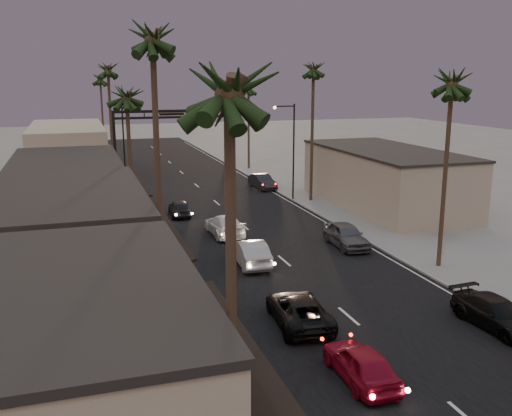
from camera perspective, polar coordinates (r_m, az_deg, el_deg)
ground at (r=47.36m, az=-2.23°, el=-0.96°), size 200.00×200.00×0.00m
road at (r=52.07m, az=-3.69°, el=0.31°), size 14.00×120.00×0.02m
sidewalk_left at (r=57.52m, az=-14.64°, el=1.18°), size 5.00×92.00×0.12m
sidewalk_right at (r=61.40m, az=3.34°, el=2.31°), size 5.00×92.00×0.12m
storefront_near at (r=18.50m, az=-18.80°, el=-15.69°), size 8.00×12.00×5.50m
storefront_mid at (r=31.55m, az=-18.49°, el=-3.64°), size 8.00×14.00×5.50m
storefront_far at (r=47.18m, az=-18.33°, el=1.43°), size 8.00×16.00×5.00m
storefront_dist at (r=69.83m, az=-18.28°, el=5.42°), size 8.00×20.00×6.00m
building_right at (r=52.24m, az=12.74°, el=2.84°), size 8.00×18.00×5.00m
arch at (r=75.54m, az=-8.41°, el=8.39°), size 15.20×0.40×7.27m
streetlight_right at (r=53.24m, az=3.51°, el=6.40°), size 2.13×0.30×9.00m
streetlight_left at (r=62.84m, az=-12.87°, el=7.11°), size 2.13×0.30×9.00m
palm_la at (r=13.79m, az=-2.71°, el=13.11°), size 3.20×3.20×13.20m
palm_lb at (r=26.64m, az=-10.35°, el=17.04°), size 3.20×3.20×15.20m
palm_lc at (r=40.49m, az=-12.84°, el=11.34°), size 3.20×3.20×12.20m
palm_ld at (r=59.44m, az=-14.62°, el=13.55°), size 3.20×3.20×14.20m
palm_ra at (r=35.12m, az=19.07°, el=12.35°), size 3.20×3.20×13.20m
palm_rb at (r=52.61m, az=5.78°, el=14.02°), size 3.20×3.20×14.20m
palm_rc at (r=71.41m, az=-0.76°, el=12.23°), size 3.20×3.20×12.20m
palm_far at (r=82.41m, az=-15.33°, el=12.56°), size 3.20×3.20×13.20m
oncoming_red at (r=22.96m, az=10.46°, el=-15.00°), size 1.77×4.25×1.44m
oncoming_pickup at (r=27.32m, az=4.31°, el=-10.12°), size 2.84×5.29×1.41m
oncoming_silver at (r=35.45m, az=-0.57°, el=-4.45°), size 1.93×4.85×1.57m
oncoming_white at (r=41.99m, az=-3.16°, el=-1.73°), size 2.22×5.26×1.52m
oncoming_dgrey at (r=48.18m, az=-7.65°, el=0.01°), size 1.80×4.08×1.37m
curbside_black at (r=29.08m, az=22.93°, el=-9.70°), size 2.28×4.96×1.40m
curbside_grey at (r=39.62m, az=8.99°, el=-2.69°), size 2.07×4.83×1.63m
curbside_far at (r=59.51m, az=0.63°, el=2.66°), size 1.96×4.65×1.49m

